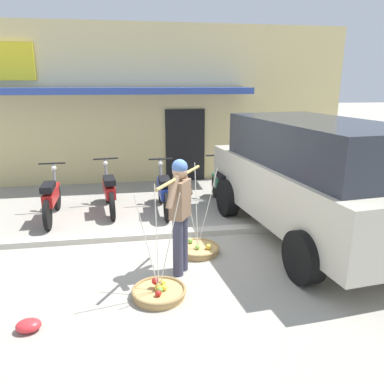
{
  "coord_description": "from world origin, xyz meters",
  "views": [
    {
      "loc": [
        -0.62,
        -5.65,
        2.69
      ],
      "look_at": [
        0.42,
        0.6,
        0.85
      ],
      "focal_mm": 35.23,
      "sensor_mm": 36.0,
      "label": 1
    }
  ],
  "objects_px": {
    "parked_truck": "(311,176)",
    "motorcycle_second_in_row": "(109,191)",
    "fruit_basket_left_side": "(159,291)",
    "fruit_vendor": "(180,210)",
    "motorcycle_nearest_shop": "(51,198)",
    "fruit_basket_right_side": "(198,249)",
    "motorcycle_end_of_row": "(221,186)",
    "motorcycle_third_in_row": "(163,192)",
    "plastic_litter_bag": "(29,325)"
  },
  "relations": [
    {
      "from": "motorcycle_nearest_shop",
      "to": "motorcycle_end_of_row",
      "type": "bearing_deg",
      "value": 5.17
    },
    {
      "from": "motorcycle_nearest_shop",
      "to": "fruit_basket_left_side",
      "type": "bearing_deg",
      "value": -59.83
    },
    {
      "from": "fruit_basket_left_side",
      "to": "motorcycle_third_in_row",
      "type": "relative_size",
      "value": 0.8
    },
    {
      "from": "motorcycle_end_of_row",
      "to": "parked_truck",
      "type": "distance_m",
      "value": 2.4
    },
    {
      "from": "fruit_basket_right_side",
      "to": "motorcycle_end_of_row",
      "type": "height_order",
      "value": "fruit_basket_right_side"
    },
    {
      "from": "motorcycle_second_in_row",
      "to": "motorcycle_third_in_row",
      "type": "relative_size",
      "value": 1.0
    },
    {
      "from": "fruit_vendor",
      "to": "motorcycle_nearest_shop",
      "type": "bearing_deg",
      "value": 130.51
    },
    {
      "from": "motorcycle_third_in_row",
      "to": "parked_truck",
      "type": "height_order",
      "value": "parked_truck"
    },
    {
      "from": "motorcycle_third_in_row",
      "to": "parked_truck",
      "type": "bearing_deg",
      "value": -36.79
    },
    {
      "from": "parked_truck",
      "to": "fruit_basket_left_side",
      "type": "bearing_deg",
      "value": -150.68
    },
    {
      "from": "motorcycle_nearest_shop",
      "to": "plastic_litter_bag",
      "type": "distance_m",
      "value": 3.78
    },
    {
      "from": "plastic_litter_bag",
      "to": "fruit_basket_left_side",
      "type": "bearing_deg",
      "value": 17.34
    },
    {
      "from": "fruit_vendor",
      "to": "motorcycle_nearest_shop",
      "type": "height_order",
      "value": "fruit_vendor"
    },
    {
      "from": "fruit_vendor",
      "to": "plastic_litter_bag",
      "type": "height_order",
      "value": "fruit_vendor"
    },
    {
      "from": "fruit_basket_left_side",
      "to": "motorcycle_second_in_row",
      "type": "distance_m",
      "value": 3.71
    },
    {
      "from": "plastic_litter_bag",
      "to": "fruit_vendor",
      "type": "bearing_deg",
      "value": 30.05
    },
    {
      "from": "fruit_vendor",
      "to": "parked_truck",
      "type": "distance_m",
      "value": 2.61
    },
    {
      "from": "fruit_basket_left_side",
      "to": "fruit_basket_right_side",
      "type": "height_order",
      "value": "same"
    },
    {
      "from": "fruit_basket_left_side",
      "to": "motorcycle_third_in_row",
      "type": "xyz_separation_m",
      "value": [
        0.38,
        3.38,
        0.38
      ]
    },
    {
      "from": "motorcycle_nearest_shop",
      "to": "motorcycle_third_in_row",
      "type": "relative_size",
      "value": 1.0
    },
    {
      "from": "fruit_basket_right_side",
      "to": "motorcycle_nearest_shop",
      "type": "height_order",
      "value": "fruit_basket_right_side"
    },
    {
      "from": "fruit_basket_left_side",
      "to": "motorcycle_nearest_shop",
      "type": "xyz_separation_m",
      "value": [
        -1.9,
        3.27,
        0.38
      ]
    },
    {
      "from": "plastic_litter_bag",
      "to": "motorcycle_end_of_row",
      "type": "bearing_deg",
      "value": 51.81
    },
    {
      "from": "motorcycle_third_in_row",
      "to": "plastic_litter_bag",
      "type": "xyz_separation_m",
      "value": [
        -1.88,
        -3.85,
        -0.38
      ]
    },
    {
      "from": "fruit_basket_right_side",
      "to": "motorcycle_nearest_shop",
      "type": "distance_m",
      "value": 3.36
    },
    {
      "from": "fruit_vendor",
      "to": "fruit_basket_left_side",
      "type": "relative_size",
      "value": 1.17
    },
    {
      "from": "fruit_vendor",
      "to": "fruit_basket_left_side",
      "type": "height_order",
      "value": "fruit_vendor"
    },
    {
      "from": "parked_truck",
      "to": "motorcycle_end_of_row",
      "type": "bearing_deg",
      "value": 118.57
    },
    {
      "from": "fruit_vendor",
      "to": "motorcycle_third_in_row",
      "type": "height_order",
      "value": "fruit_vendor"
    },
    {
      "from": "fruit_vendor",
      "to": "motorcycle_third_in_row",
      "type": "relative_size",
      "value": 0.93
    },
    {
      "from": "parked_truck",
      "to": "motorcycle_second_in_row",
      "type": "bearing_deg",
      "value": 150.29
    },
    {
      "from": "parked_truck",
      "to": "plastic_litter_bag",
      "type": "relative_size",
      "value": 17.77
    },
    {
      "from": "motorcycle_third_in_row",
      "to": "parked_truck",
      "type": "distance_m",
      "value": 3.09
    },
    {
      "from": "fruit_basket_left_side",
      "to": "fruit_basket_right_side",
      "type": "relative_size",
      "value": 1.0
    },
    {
      "from": "fruit_basket_left_side",
      "to": "motorcycle_third_in_row",
      "type": "height_order",
      "value": "fruit_basket_left_side"
    },
    {
      "from": "motorcycle_end_of_row",
      "to": "motorcycle_second_in_row",
      "type": "bearing_deg",
      "value": 179.72
    },
    {
      "from": "motorcycle_second_in_row",
      "to": "parked_truck",
      "type": "relative_size",
      "value": 0.36
    },
    {
      "from": "motorcycle_second_in_row",
      "to": "motorcycle_third_in_row",
      "type": "height_order",
      "value": "same"
    },
    {
      "from": "fruit_basket_left_side",
      "to": "plastic_litter_bag",
      "type": "relative_size",
      "value": 5.19
    },
    {
      "from": "motorcycle_nearest_shop",
      "to": "motorcycle_end_of_row",
      "type": "height_order",
      "value": "same"
    },
    {
      "from": "fruit_vendor",
      "to": "fruit_basket_right_side",
      "type": "bearing_deg",
      "value": 58.99
    },
    {
      "from": "motorcycle_end_of_row",
      "to": "parked_truck",
      "type": "xyz_separation_m",
      "value": [
        1.1,
        -2.03,
        0.68
      ]
    },
    {
      "from": "fruit_basket_left_side",
      "to": "fruit_basket_right_side",
      "type": "xyz_separation_m",
      "value": [
        0.74,
        1.23,
        -0.0
      ]
    },
    {
      "from": "parked_truck",
      "to": "motorcycle_nearest_shop",
      "type": "bearing_deg",
      "value": 160.1
    },
    {
      "from": "fruit_basket_right_side",
      "to": "parked_truck",
      "type": "relative_size",
      "value": 0.29
    },
    {
      "from": "motorcycle_third_in_row",
      "to": "motorcycle_end_of_row",
      "type": "relative_size",
      "value": 1.0
    },
    {
      "from": "fruit_basket_right_side",
      "to": "parked_truck",
      "type": "distance_m",
      "value": 2.34
    },
    {
      "from": "fruit_basket_left_side",
      "to": "plastic_litter_bag",
      "type": "distance_m",
      "value": 1.58
    },
    {
      "from": "fruit_basket_right_side",
      "to": "parked_truck",
      "type": "xyz_separation_m",
      "value": [
        2.06,
        0.34,
        1.06
      ]
    },
    {
      "from": "motorcycle_second_in_row",
      "to": "motorcycle_nearest_shop",
      "type": "bearing_deg",
      "value": -163.33
    }
  ]
}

